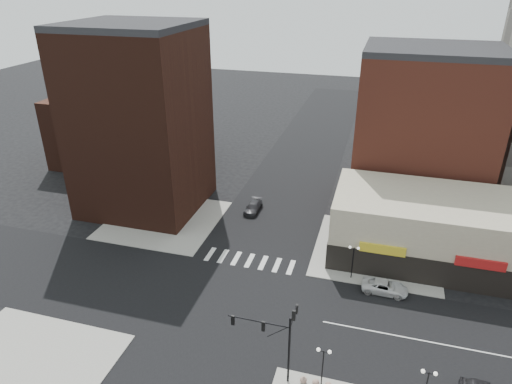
% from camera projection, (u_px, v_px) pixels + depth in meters
% --- Properties ---
extents(ground, '(240.00, 240.00, 0.00)m').
position_uv_depth(ground, '(228.00, 304.00, 47.93)').
color(ground, black).
rests_on(ground, ground).
extents(road_ew, '(200.00, 14.00, 0.02)m').
position_uv_depth(road_ew, '(228.00, 304.00, 47.93)').
color(road_ew, black).
rests_on(road_ew, ground).
extents(road_ns, '(14.00, 200.00, 0.02)m').
position_uv_depth(road_ns, '(228.00, 304.00, 47.93)').
color(road_ns, black).
rests_on(road_ns, ground).
extents(sidewalk_nw, '(15.00, 15.00, 0.12)m').
position_uv_depth(sidewalk_nw, '(164.00, 220.00, 64.03)').
color(sidewalk_nw, gray).
rests_on(sidewalk_nw, ground).
extents(sidewalk_ne, '(15.00, 15.00, 0.12)m').
position_uv_depth(sidewalk_ne, '(376.00, 251.00, 56.87)').
color(sidewalk_ne, gray).
rests_on(sidewalk_ne, ground).
extents(sidewalk_sw, '(15.00, 15.00, 0.12)m').
position_uv_depth(sidewalk_sw, '(12.00, 380.00, 38.94)').
color(sidewalk_sw, gray).
rests_on(sidewalk_sw, ground).
extents(building_nw, '(16.00, 15.00, 25.00)m').
position_uv_depth(building_nw, '(140.00, 123.00, 63.17)').
color(building_nw, '#341810').
rests_on(building_nw, ground).
extents(building_nw_low, '(20.00, 18.00, 12.00)m').
position_uv_depth(building_nw_low, '(122.00, 127.00, 82.63)').
color(building_nw_low, '#341810').
rests_on(building_nw_low, ground).
extents(building_ne_midrise, '(18.00, 15.00, 22.00)m').
position_uv_depth(building_ne_midrise, '(423.00, 133.00, 63.96)').
color(building_ne_midrise, brown).
rests_on(building_ne_midrise, ground).
extents(building_ne_row, '(24.20, 12.20, 8.00)m').
position_uv_depth(building_ne_row, '(435.00, 234.00, 54.28)').
color(building_ne_row, '#BDB496').
rests_on(building_ne_row, ground).
extents(traffic_signal, '(5.59, 3.09, 7.77)m').
position_uv_depth(traffic_signal, '(279.00, 332.00, 37.21)').
color(traffic_signal, black).
rests_on(traffic_signal, ground).
extents(street_lamp_se_a, '(1.22, 0.32, 4.16)m').
position_uv_depth(street_lamp_se_a, '(323.00, 358.00, 36.86)').
color(street_lamp_se_a, black).
rests_on(street_lamp_se_a, sidewalk_se).
extents(street_lamp_se_b, '(1.22, 0.32, 4.16)m').
position_uv_depth(street_lamp_se_b, '(428.00, 380.00, 34.89)').
color(street_lamp_se_b, black).
rests_on(street_lamp_se_b, sidewalk_se).
extents(street_lamp_ne, '(1.22, 0.32, 4.16)m').
position_uv_depth(street_lamp_ne, '(353.00, 254.00, 50.46)').
color(street_lamp_ne, black).
rests_on(street_lamp_ne, sidewalk_ne).
extents(white_suv, '(4.97, 2.36, 1.37)m').
position_uv_depth(white_suv, '(385.00, 287.00, 49.37)').
color(white_suv, silver).
rests_on(white_suv, ground).
extents(dark_sedan_north, '(1.97, 4.68, 1.35)m').
position_uv_depth(dark_sedan_north, '(253.00, 207.00, 66.07)').
color(dark_sedan_north, black).
rests_on(dark_sedan_north, ground).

